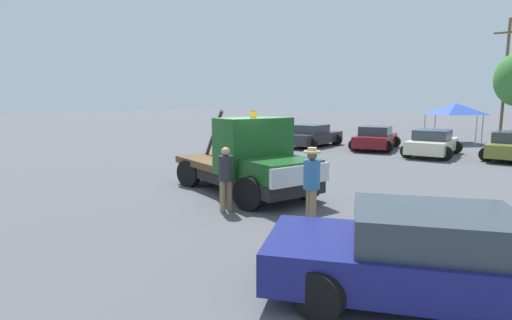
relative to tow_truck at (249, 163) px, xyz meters
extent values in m
plane|color=#545459|center=(-0.32, 0.11, -0.97)|extent=(160.00, 160.00, 0.00)
cube|color=black|center=(-0.32, 0.11, -0.44)|extent=(5.56, 3.51, 0.35)
cube|color=#19511E|center=(1.46, -0.50, 0.01)|extent=(1.97, 2.18, 0.55)
cube|color=silver|center=(2.20, -0.76, -0.02)|extent=(0.74, 1.84, 0.50)
cube|color=#19511E|center=(0.23, -0.08, 0.54)|extent=(1.78, 2.38, 1.62)
cube|color=brown|center=(-1.55, 0.54, -0.16)|extent=(3.16, 2.85, 0.22)
cylinder|color=black|center=(-1.98, 0.69, 0.73)|extent=(1.16, 0.50, 1.63)
cylinder|color=orange|center=(0.23, -0.08, 1.45)|extent=(0.18, 0.18, 0.20)
cylinder|color=black|center=(1.72, 0.47, -0.53)|extent=(0.88, 0.26, 0.88)
cylinder|color=black|center=(1.06, -1.43, -0.53)|extent=(0.88, 0.26, 0.88)
cylinder|color=black|center=(-1.59, 1.61, -0.53)|extent=(0.88, 0.26, 0.88)
cylinder|color=black|center=(-2.25, -0.29, -0.53)|extent=(0.88, 0.26, 0.88)
cube|color=navy|center=(6.20, -3.59, -0.43)|extent=(5.47, 3.67, 0.60)
cube|color=#333D47|center=(5.96, -3.68, 0.12)|extent=(2.62, 2.34, 0.50)
cylinder|color=black|center=(4.25, -3.42, -0.63)|extent=(0.68, 0.22, 0.68)
cylinder|color=black|center=(4.91, -5.07, -0.63)|extent=(0.68, 0.22, 0.68)
cylinder|color=#847051|center=(2.98, -1.57, -0.55)|extent=(0.16, 0.16, 0.83)
cylinder|color=#847051|center=(2.82, -1.43, -0.55)|extent=(0.16, 0.16, 0.83)
cylinder|color=teal|center=(2.90, -1.50, 0.19)|extent=(0.38, 0.38, 0.66)
sphere|color=brown|center=(2.90, -1.50, 0.63)|extent=(0.22, 0.22, 0.22)
torus|color=tan|center=(2.90, -1.50, 0.71)|extent=(0.39, 0.39, 0.06)
cylinder|color=tan|center=(2.90, -1.50, 0.75)|extent=(0.20, 0.20, 0.10)
cylinder|color=#847051|center=(0.67, -1.74, -0.57)|extent=(0.15, 0.15, 0.80)
cylinder|color=#847051|center=(0.62, -1.94, -0.57)|extent=(0.15, 0.15, 0.80)
cylinder|color=#28282D|center=(0.64, -1.84, 0.15)|extent=(0.37, 0.37, 0.64)
sphere|color=tan|center=(0.64, -1.84, 0.58)|extent=(0.22, 0.22, 0.22)
cube|color=tan|center=(-7.75, 12.21, -0.43)|extent=(2.38, 4.74, 0.60)
cube|color=#333D47|center=(-7.72, 11.98, 0.12)|extent=(1.87, 2.08, 0.50)
cylinder|color=black|center=(-8.81, 13.65, -0.63)|extent=(0.68, 0.22, 0.68)
cylinder|color=black|center=(-7.02, 13.85, -0.63)|extent=(0.68, 0.22, 0.68)
cylinder|color=black|center=(-8.47, 10.57, -0.63)|extent=(0.68, 0.22, 0.68)
cylinder|color=black|center=(-6.68, 10.77, -0.63)|extent=(0.68, 0.22, 0.68)
cube|color=#2D2D33|center=(-4.25, 12.15, -0.43)|extent=(1.96, 4.58, 0.60)
cube|color=#333D47|center=(-4.26, 11.93, 0.12)|extent=(1.63, 1.96, 0.50)
cylinder|color=black|center=(-5.02, 13.72, -0.63)|extent=(0.68, 0.22, 0.68)
cylinder|color=black|center=(-3.35, 13.65, -0.63)|extent=(0.68, 0.22, 0.68)
cylinder|color=black|center=(-5.15, 10.66, -0.63)|extent=(0.68, 0.22, 0.68)
cylinder|color=black|center=(-3.48, 10.59, -0.63)|extent=(0.68, 0.22, 0.68)
cube|color=maroon|center=(-0.67, 13.03, -0.43)|extent=(2.44, 4.48, 0.60)
cube|color=#333D47|center=(-0.63, 12.82, 0.12)|extent=(1.84, 2.01, 0.50)
cylinder|color=black|center=(-1.73, 14.32, -0.63)|extent=(0.68, 0.22, 0.68)
cylinder|color=black|center=(-0.05, 14.59, -0.63)|extent=(0.68, 0.22, 0.68)
cylinder|color=black|center=(-1.28, 11.46, -0.63)|extent=(0.68, 0.22, 0.68)
cylinder|color=black|center=(0.40, 11.73, -0.63)|extent=(0.68, 0.22, 0.68)
cube|color=beige|center=(2.59, 12.10, -0.43)|extent=(1.86, 4.37, 0.60)
cube|color=#333D47|center=(2.59, 11.88, 0.12)|extent=(1.60, 1.85, 0.50)
cylinder|color=black|center=(1.72, 13.56, -0.63)|extent=(0.68, 0.22, 0.68)
cylinder|color=black|center=(3.41, 13.59, -0.63)|extent=(0.68, 0.22, 0.68)
cylinder|color=black|center=(1.77, 10.60, -0.63)|extent=(0.68, 0.22, 0.68)
cylinder|color=black|center=(3.46, 10.64, -0.63)|extent=(0.68, 0.22, 0.68)
cylinder|color=black|center=(5.15, 14.65, -0.63)|extent=(0.68, 0.22, 0.68)
cylinder|color=black|center=(5.07, 11.51, -0.63)|extent=(0.68, 0.22, 0.68)
cylinder|color=#9E9EA3|center=(0.83, 17.89, -0.03)|extent=(0.07, 0.07, 1.87)
cylinder|color=#9E9EA3|center=(3.80, 17.89, -0.03)|extent=(0.07, 0.07, 1.87)
cylinder|color=#9E9EA3|center=(0.83, 20.85, -0.03)|extent=(0.07, 0.07, 1.87)
cylinder|color=#9E9EA3|center=(3.80, 20.85, -0.03)|extent=(0.07, 0.07, 1.87)
pyramid|color=#2D4CB7|center=(2.32, 19.37, 1.26)|extent=(2.96, 2.96, 0.73)
cube|color=black|center=(-2.15, 3.55, -0.95)|extent=(0.40, 0.40, 0.04)
cone|color=orange|center=(-2.15, 3.55, -0.69)|extent=(0.36, 0.36, 0.55)
cylinder|color=brown|center=(4.15, 29.89, 3.72)|extent=(0.24, 0.24, 9.37)
cube|color=brown|center=(4.15, 29.89, 7.28)|extent=(2.20, 0.14, 0.14)
camera|label=1|loc=(7.06, -9.44, 1.87)|focal=28.00mm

